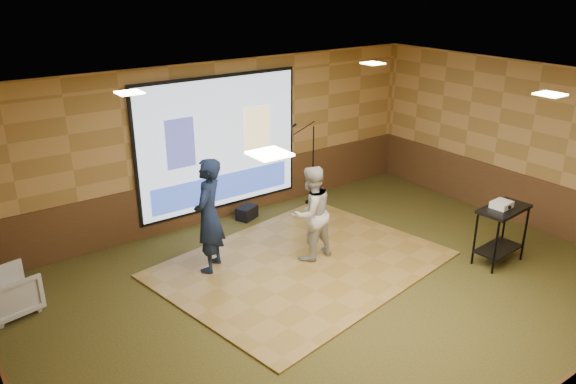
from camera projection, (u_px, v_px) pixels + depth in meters
ground at (338, 295)px, 8.30m from camera, size 9.00×9.00×0.00m
room_shell at (343, 160)px, 7.54m from camera, size 9.04×7.04×3.02m
wainscot_back at (221, 195)px, 10.76m from camera, size 9.00×0.04×0.95m
wainscot_right at (520, 199)px, 10.57m from camera, size 0.04×7.00×0.95m
projector_screen at (220, 145)px, 10.36m from camera, size 3.32×0.06×2.52m
downlight_nw at (129, 93)px, 7.38m from camera, size 0.32×0.32×0.02m
downlight_ne at (373, 63)px, 9.78m from camera, size 0.32×0.32×0.02m
downlight_sw at (269, 154)px, 4.89m from camera, size 0.32×0.32×0.02m
downlight_se at (550, 94)px, 7.28m from camera, size 0.32×0.32×0.02m
dance_floor at (302, 264)px, 9.14m from camera, size 4.83×3.99×0.03m
player_left at (209, 215)px, 8.65m from camera, size 0.79×0.78×1.84m
player_right at (311, 213)px, 9.05m from camera, size 0.81×0.65×1.59m
av_table at (502, 224)px, 9.00m from camera, size 0.92×0.48×0.97m
projector at (502, 205)px, 8.88m from camera, size 0.33×0.28×0.10m
mic_stand at (311, 181)px, 11.42m from camera, size 0.69×0.28×1.76m
banquet_chair at (10, 293)px, 7.76m from camera, size 0.81×0.79×0.63m
duffel_bag at (247, 213)px, 10.83m from camera, size 0.48×0.40×0.25m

